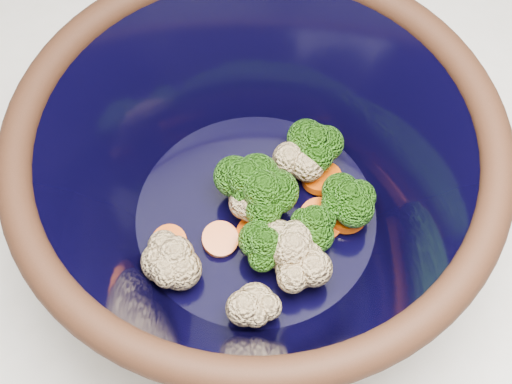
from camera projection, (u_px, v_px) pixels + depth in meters
name	position (u px, v px, depth m)	size (l,w,h in m)	color
counter	(224.00, 380.00, 0.94)	(1.20, 1.20, 0.90)	silver
mixing_bowl	(256.00, 182.00, 0.48)	(0.39, 0.39, 0.14)	black
vegetable_pile	(273.00, 209.00, 0.49)	(0.17, 0.11, 0.05)	#608442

